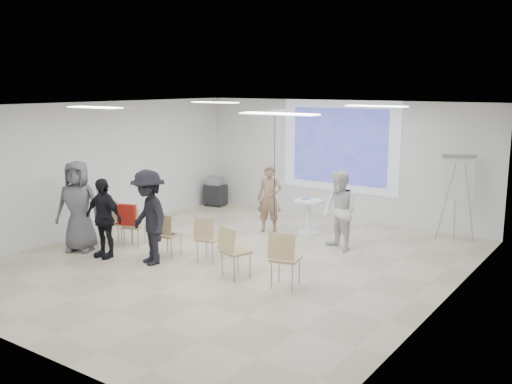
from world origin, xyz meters
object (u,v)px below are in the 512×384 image
Objects in this scene: pedestal_table at (308,215)px; chair_far_left at (116,218)px; flipchart_easel at (458,178)px; av_cart at (215,192)px; chair_right_inner at (232,248)px; audience_outer at (78,201)px; chair_left_mid at (133,224)px; chair_center at (207,236)px; audience_mid at (148,211)px; player_left at (270,194)px; chair_right_far at (284,255)px; chair_left_inner at (167,232)px; player_right at (340,206)px; laptop at (170,233)px; audience_left at (103,212)px.

pedestal_table is 4.26m from chair_far_left.
flipchart_easel is 2.26× the size of av_cart.
audience_outer is at bearing -157.33° from chair_right_inner.
chair_left_mid is (0.38, 0.11, -0.09)m from chair_far_left.
chair_center is 1.21m from audience_mid.
av_cart is at bearing 66.86° from audience_outer.
player_left is 1.81× the size of chair_right_far.
chair_right_far is at bearing -11.74° from chair_left_inner.
player_right is at bearing -31.76° from pedestal_table.
audience_mid reaches higher than chair_far_left.
audience_mid reaches higher than av_cart.
audience_outer reaches higher than av_cart.
audience_outer is (-0.31, -0.71, 0.47)m from chair_far_left.
player_right is 2.63m from chair_right_far.
chair_center is (1.99, 0.05, 0.04)m from chair_left_mid.
laptop is (-2.59, -2.31, -0.46)m from player_right.
player_left is 0.94× the size of flipchart_easel.
player_right is 3.55m from chair_left_inner.
audience_mid reaches higher than chair_left_inner.
chair_far_left is 2.38m from chair_center.
flipchart_easel reaches higher than chair_left_inner.
chair_center is at bearing 61.37° from audience_mid.
flipchart_easel reaches higher than audience_left.
av_cart reaches higher than pedestal_table.
chair_right_far is (1.43, -3.31, 0.13)m from pedestal_table.
chair_center reaches higher than chair_left_inner.
chair_far_left is (-2.91, -3.10, 0.13)m from pedestal_table.
chair_far_left reaches higher than chair_center.
chair_far_left is 0.41m from chair_left_mid.
player_left is 2.03m from player_right.
chair_right_inner reaches higher than chair_left_mid.
chair_right_inner is 1.88m from audience_mid.
player_left reaches higher than chair_center.
chair_center is 0.50× the size of audience_left.
audience_mid is (1.05, 0.20, 0.12)m from audience_left.
player_left is 5.62× the size of laptop.
audience_left reaches higher than chair_left_mid.
audience_outer is 8.03m from flipchart_easel.
audience_mid is at bearing -105.02° from player_right.
pedestal_table is at bearing -123.40° from laptop.
chair_right_far is at bearing 5.23° from audience_left.
chair_right_far is at bearing -132.30° from flipchart_easel.
audience_mid is 0.98× the size of audience_outer.
laptop is at bearing -4.88° from audience_outer.
audience_mid is at bearing 85.49° from laptop.
player_left is 0.86× the size of audience_mid.
audience_mid is at bearing -14.68° from chair_far_left.
pedestal_table is 0.45× the size of audience_left.
chair_right_far reaches higher than pedestal_table.
chair_center is (-0.54, -2.94, 0.08)m from pedestal_table.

